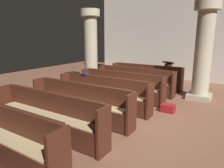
# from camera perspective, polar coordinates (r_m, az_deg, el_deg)

# --- Properties ---
(ground_plane) EXTENTS (19.20, 19.20, 0.00)m
(ground_plane) POSITION_cam_1_polar(r_m,az_deg,el_deg) (5.91, 5.18, -9.10)
(ground_plane) COLOR brown
(back_wall) EXTENTS (10.00, 0.16, 4.50)m
(back_wall) POSITION_cam_1_polar(r_m,az_deg,el_deg) (11.23, 20.23, 12.43)
(back_wall) COLOR beige
(back_wall) RESTS_ON ground
(pew_row_0) EXTENTS (3.20, 0.46, 0.96)m
(pew_row_0) POSITION_cam_1_polar(r_m,az_deg,el_deg) (9.36, 9.26, 2.39)
(pew_row_0) COLOR #4C2316
(pew_row_0) RESTS_ON ground
(pew_row_1) EXTENTS (3.20, 0.46, 0.96)m
(pew_row_1) POSITION_cam_1_polar(r_m,az_deg,el_deg) (8.38, 6.24, 1.23)
(pew_row_1) COLOR #4C2316
(pew_row_1) RESTS_ON ground
(pew_row_2) EXTENTS (3.20, 0.47, 0.96)m
(pew_row_2) POSITION_cam_1_polar(r_m,az_deg,el_deg) (7.42, 2.44, -0.25)
(pew_row_2) COLOR #4C2316
(pew_row_2) RESTS_ON ground
(pew_row_3) EXTENTS (3.20, 0.46, 0.96)m
(pew_row_3) POSITION_cam_1_polar(r_m,az_deg,el_deg) (6.52, -2.44, -2.14)
(pew_row_3) COLOR #4C2316
(pew_row_3) RESTS_ON ground
(pew_row_4) EXTENTS (3.20, 0.46, 0.96)m
(pew_row_4) POSITION_cam_1_polar(r_m,az_deg,el_deg) (5.69, -8.85, -4.58)
(pew_row_4) COLOR #4C2316
(pew_row_4) RESTS_ON ground
(pew_row_5) EXTENTS (3.20, 0.47, 0.96)m
(pew_row_5) POSITION_cam_1_polar(r_m,az_deg,el_deg) (4.96, -17.35, -7.70)
(pew_row_5) COLOR #4C2316
(pew_row_5) RESTS_ON ground
(pillar_aisle_side) EXTENTS (0.85, 0.85, 3.35)m
(pillar_aisle_side) POSITION_cam_1_polar(r_m,az_deg,el_deg) (7.91, 23.78, 8.53)
(pillar_aisle_side) COLOR tan
(pillar_aisle_side) RESTS_ON ground
(pillar_far_side) EXTENTS (0.85, 0.85, 3.35)m
(pillar_far_side) POSITION_cam_1_polar(r_m,az_deg,el_deg) (9.62, -5.81, 10.17)
(pillar_far_side) COLOR tan
(pillar_far_side) RESTS_ON ground
(lectern) EXTENTS (0.48, 0.45, 1.08)m
(lectern) POSITION_cam_1_polar(r_m,az_deg,el_deg) (10.09, 15.04, 2.51)
(lectern) COLOR #411E13
(lectern) RESTS_ON ground
(hymn_book) EXTENTS (0.15, 0.20, 0.03)m
(hymn_book) POSITION_cam_1_polar(r_m,az_deg,el_deg) (7.08, -7.34, 2.84)
(hymn_book) COLOR navy
(hymn_book) RESTS_ON pew_row_3
(kneeler_box_red) EXTENTS (0.39, 0.28, 0.23)m
(kneeler_box_red) POSITION_cam_1_polar(r_m,az_deg,el_deg) (6.47, 15.08, -6.43)
(kneeler_box_red) COLOR maroon
(kneeler_box_red) RESTS_ON ground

